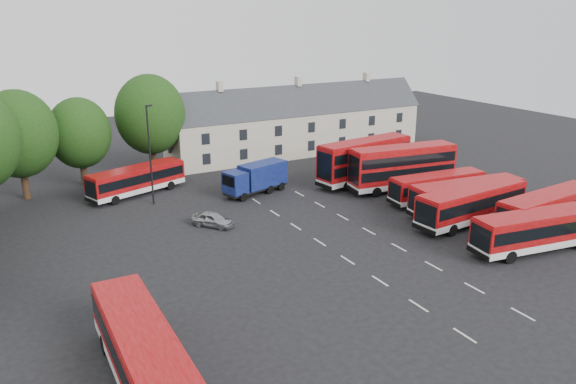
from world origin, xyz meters
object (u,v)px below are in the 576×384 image
bus_row_a (539,228)px  silver_car (213,219)px  box_truck (256,177)px  lamppost (150,152)px  bus_west (142,350)px  bus_dd_south (403,165)px

bus_row_a → silver_car: (-20.47, 17.41, -1.27)m
box_truck → silver_car: box_truck is taller
bus_row_a → box_truck: bus_row_a is taller
silver_car → lamppost: 10.07m
box_truck → bus_row_a: bearing=-77.0°
bus_west → box_truck: (18.77, 25.74, -0.28)m
bus_west → lamppost: size_ratio=1.23×
bus_row_a → lamppost: 35.02m
bus_dd_south → box_truck: bearing=163.5°
bus_west → bus_row_a: bearing=-86.0°
bus_dd_south → bus_row_a: bearing=-85.8°
bus_west → silver_car: size_ratio=3.16×
bus_dd_south → silver_car: bearing=-171.5°
lamppost → bus_west: bearing=-107.0°
bus_dd_south → bus_west: bus_dd_south is taller
bus_west → lamppost: lamppost is taller
bus_west → box_truck: size_ratio=1.61×
bus_row_a → bus_dd_south: bearing=94.7°
bus_row_a → lamppost: lamppost is taller
bus_row_a → box_truck: size_ratio=1.54×
bus_dd_south → box_truck: bus_dd_south is taller
bus_row_a → bus_west: bearing=-168.7°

